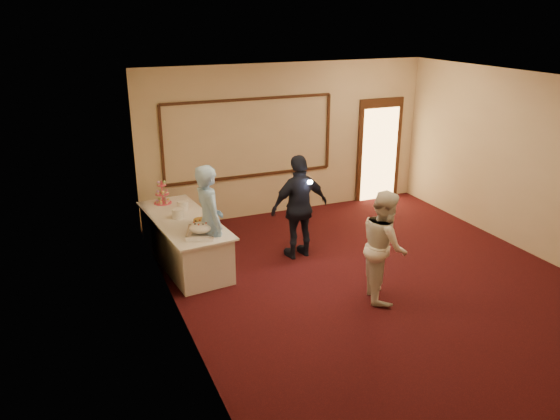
% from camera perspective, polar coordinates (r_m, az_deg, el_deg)
% --- Properties ---
extents(floor, '(7.00, 7.00, 0.00)m').
position_cam_1_polar(floor, '(8.57, 10.15, -7.43)').
color(floor, black).
rests_on(floor, ground).
extents(room_walls, '(6.04, 7.04, 3.02)m').
position_cam_1_polar(room_walls, '(7.86, 11.05, 5.79)').
color(room_walls, beige).
rests_on(room_walls, floor).
extents(wall_molding, '(3.45, 0.04, 1.55)m').
position_cam_1_polar(wall_molding, '(10.64, -3.18, 7.49)').
color(wall_molding, '#371C10').
rests_on(wall_molding, room_walls).
extents(doorway, '(1.05, 0.07, 2.20)m').
position_cam_1_polar(doorway, '(12.03, 10.30, 6.14)').
color(doorway, '#371C10').
rests_on(doorway, floor).
extents(buffet_table, '(1.15, 2.43, 0.77)m').
position_cam_1_polar(buffet_table, '(9.05, -9.94, -3.18)').
color(buffet_table, white).
rests_on(buffet_table, floor).
extents(pavlova_tray, '(0.54, 0.64, 0.21)m').
position_cam_1_polar(pavlova_tray, '(8.19, -8.29, -2.04)').
color(pavlova_tray, silver).
rests_on(pavlova_tray, buffet_table).
extents(cupcake_stand, '(0.30, 0.30, 0.45)m').
position_cam_1_polar(cupcake_stand, '(9.65, -12.20, 1.60)').
color(cupcake_stand, '#F04D70').
rests_on(cupcake_stand, buffet_table).
extents(plate_stack_a, '(0.20, 0.20, 0.16)m').
position_cam_1_polar(plate_stack_a, '(8.92, -10.64, -0.35)').
color(plate_stack_a, white).
rests_on(plate_stack_a, buffet_table).
extents(plate_stack_b, '(0.20, 0.20, 0.16)m').
position_cam_1_polar(plate_stack_b, '(9.27, -10.12, 0.47)').
color(plate_stack_b, white).
rests_on(plate_stack_b, buffet_table).
extents(tart, '(0.25, 0.25, 0.05)m').
position_cam_1_polar(tart, '(8.71, -8.32, -1.13)').
color(tart, white).
rests_on(tart, buffet_table).
extents(man, '(0.49, 0.70, 1.82)m').
position_cam_1_polar(man, '(8.28, -7.37, -1.38)').
color(man, '#8EBEF0').
rests_on(man, floor).
extents(woman, '(0.84, 0.94, 1.61)m').
position_cam_1_polar(woman, '(7.84, 10.82, -3.65)').
color(woman, white).
rests_on(woman, floor).
extents(guest, '(1.06, 0.52, 1.76)m').
position_cam_1_polar(guest, '(8.99, 2.06, 0.32)').
color(guest, black).
rests_on(guest, floor).
extents(camera_flash, '(0.07, 0.04, 0.05)m').
position_cam_1_polar(camera_flash, '(8.66, 3.16, 2.93)').
color(camera_flash, white).
rests_on(camera_flash, guest).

